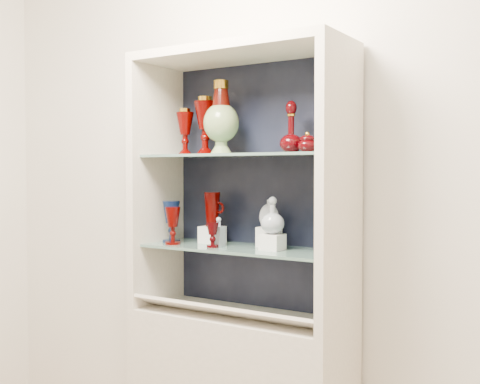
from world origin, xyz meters
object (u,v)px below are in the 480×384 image
Objects in this scene: pedestal_lamp_right at (205,126)px; clear_square_bottle at (219,232)px; pedestal_lamp_left at (185,132)px; ruby_pitcher at (212,209)px; enamel_urn at (221,118)px; clear_round_decanter at (273,216)px; cobalt_goblet at (171,222)px; flat_flask at (269,213)px; lidded_bowl at (307,142)px; ruby_decanter_a at (291,124)px; cameo_medallion at (336,213)px; ruby_decanter_b at (326,129)px; ruby_goblet_tall at (173,226)px; ruby_goblet_small at (213,235)px.

pedestal_lamp_right is 2.11× the size of clear_square_bottle.
pedestal_lamp_left is 1.39× the size of ruby_pitcher.
clear_round_decanter is (0.29, -0.03, -0.44)m from enamel_urn.
flat_flask is at bearing 11.85° from cobalt_goblet.
lidded_bowl is at bearing -5.92° from pedestal_lamp_right.
cameo_medallion is at bearing 0.47° from ruby_decanter_a.
ruby_decanter_b is (0.14, 0.05, -0.02)m from ruby_decanter_a.
ruby_decanter_b is 1.05× the size of cobalt_goblet.
ruby_goblet_tall is 0.50m from clear_round_decanter.
lidded_bowl reaches higher than ruby_goblet_tall.
ruby_pitcher reaches higher than clear_round_decanter.
clear_round_decanter reaches higher than flat_flask.
cameo_medallion is (0.69, -0.03, -0.39)m from pedestal_lamp_right.
pedestal_lamp_left is 1.08× the size of ruby_decanter_b.
ruby_decanter_b reaches higher than cameo_medallion.
ruby_decanter_b is (0.49, 0.08, -0.06)m from enamel_urn.
pedestal_lamp_left is 0.53m from clear_square_bottle.
pedestal_lamp_right is at bearing 34.29° from cobalt_goblet.
ruby_goblet_tall is at bearing -167.68° from ruby_decanter_a.
flat_flask is at bearing 163.04° from lidded_bowl.
cobalt_goblet is at bearing -171.88° from enamel_urn.
cameo_medallion reaches higher than ruby_goblet_small.
cobalt_goblet reaches higher than ruby_goblet_small.
ruby_pitcher is (-0.43, 0.02, -0.39)m from ruby_decanter_a.
clear_square_bottle is (-0.01, 0.06, 0.01)m from ruby_goblet_small.
cobalt_goblet is 0.28m from clear_square_bottle.
ruby_pitcher reaches higher than cameo_medallion.
ruby_decanter_a is at bearing -4.01° from ruby_pitcher.
ruby_goblet_tall is at bearing -45.98° from cobalt_goblet.
ruby_goblet_tall is (-0.08, -0.15, -0.47)m from pedestal_lamp_right.
ruby_decanter_a is (0.48, -0.03, -0.01)m from pedestal_lamp_right.
pedestal_lamp_left reaches higher than ruby_goblet_small.
cameo_medallion reaches higher than ruby_goblet_tall.
cobalt_goblet is at bearing -177.31° from lidded_bowl.
ruby_decanter_a reaches higher than ruby_goblet_small.
lidded_bowl is at bearing 11.19° from ruby_goblet_small.
clear_round_decanter is at bearing -11.15° from pedestal_lamp_right.
cameo_medallion is at bearing 11.03° from clear_round_decanter.
ruby_decanter_b is 0.68m from ruby_pitcher.
lidded_bowl is 0.69× the size of clear_square_bottle.
pedestal_lamp_right is 0.54m from ruby_goblet_small.
pedestal_lamp_right reaches higher than cobalt_goblet.
cobalt_goblet is 1.14× the size of ruby_goblet_tall.
clear_round_decanter is at bearing -6.82° from pedestal_lamp_left.
pedestal_lamp_right is at bearing 174.08° from lidded_bowl.
enamel_urn is 0.52m from clear_square_bottle.
enamel_urn is (0.13, -0.05, 0.03)m from pedestal_lamp_right.
pedestal_lamp_left is 0.59m from ruby_decanter_a.
pedestal_lamp_left reaches higher than ruby_pitcher.
ruby_goblet_small is 0.57m from cameo_medallion.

